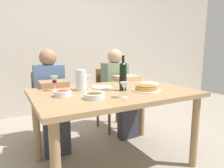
{
  "coord_description": "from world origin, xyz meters",
  "views": [
    {
      "loc": [
        -0.92,
        -1.64,
        1.15
      ],
      "look_at": [
        -0.02,
        0.01,
        0.82
      ],
      "focal_mm": 31.98,
      "sensor_mm": 36.0,
      "label": 1
    }
  ],
  "objects": [
    {
      "name": "knife_right_setting",
      "position": [
        0.11,
        0.18,
        0.76
      ],
      "size": [
        0.03,
        0.18,
        0.0
      ],
      "primitive_type": "cube",
      "rotation": [
        0.0,
        0.0,
        1.48
      ],
      "color": "silver",
      "rests_on": "dining_table"
    },
    {
      "name": "chair_right",
      "position": [
        0.45,
        0.9,
        0.5
      ],
      "size": [
        0.42,
        0.42,
        0.87
      ],
      "rotation": [
        0.0,
        0.0,
        3.19
      ],
      "color": "brown",
      "rests_on": "ground"
    },
    {
      "name": "ground_plane",
      "position": [
        0.0,
        0.0,
        0.0
      ],
      "size": [
        8.0,
        8.0,
        0.0
      ],
      "primitive_type": "plane",
      "color": "gray"
    },
    {
      "name": "back_wall",
      "position": [
        0.0,
        2.09,
        1.4
      ],
      "size": [
        8.0,
        0.1,
        2.8
      ],
      "primitive_type": "cube",
      "color": "beige",
      "rests_on": "ground"
    },
    {
      "name": "water_pitcher",
      "position": [
        -0.27,
        0.16,
        0.85
      ],
      "size": [
        0.16,
        0.1,
        0.2
      ],
      "color": "silver",
      "rests_on": "dining_table"
    },
    {
      "name": "chair_left",
      "position": [
        -0.45,
        0.9,
        0.5
      ],
      "size": [
        0.41,
        0.41,
        0.87
      ],
      "rotation": [
        0.0,
        0.0,
        3.11
      ],
      "color": "brown",
      "rests_on": "ground"
    },
    {
      "name": "spoon_right_setting",
      "position": [
        -0.19,
        0.18,
        0.76
      ],
      "size": [
        0.02,
        0.16,
        0.0
      ],
      "primitive_type": "cube",
      "rotation": [
        0.0,
        0.0,
        1.54
      ],
      "color": "silver",
      "rests_on": "dining_table"
    },
    {
      "name": "wine_glass_right_diner",
      "position": [
        -0.07,
        -0.29,
        0.85
      ],
      "size": [
        0.07,
        0.07,
        0.13
      ],
      "color": "silver",
      "rests_on": "dining_table"
    },
    {
      "name": "wine_bottle",
      "position": [
        0.08,
        -0.04,
        0.9
      ],
      "size": [
        0.07,
        0.07,
        0.34
      ],
      "color": "black",
      "rests_on": "dining_table"
    },
    {
      "name": "knife_left_setting",
      "position": [
        0.7,
        0.13,
        0.76
      ],
      "size": [
        0.01,
        0.18,
        0.0
      ],
      "primitive_type": "cube",
      "rotation": [
        0.0,
        0.0,
        1.58
      ],
      "color": "silver",
      "rests_on": "dining_table"
    },
    {
      "name": "diner_left",
      "position": [
        -0.45,
        0.67,
        0.62
      ],
      "size": [
        0.35,
        0.51,
        1.16
      ],
      "rotation": [
        0.0,
        0.0,
        3.11
      ],
      "color": "#4C6B93",
      "rests_on": "ground"
    },
    {
      "name": "dining_table",
      "position": [
        0.0,
        0.0,
        0.67
      ],
      "size": [
        1.5,
        1.0,
        0.76
      ],
      "color": "#9E7A51",
      "rests_on": "ground"
    },
    {
      "name": "dinner_plate_right_setting",
      "position": [
        -0.04,
        0.18,
        0.77
      ],
      "size": [
        0.22,
        0.22,
        0.01
      ],
      "primitive_type": "cylinder",
      "color": "silver",
      "rests_on": "dining_table"
    },
    {
      "name": "fork_left_setting",
      "position": [
        0.4,
        0.13,
        0.76
      ],
      "size": [
        0.04,
        0.16,
        0.0
      ],
      "primitive_type": "cube",
      "rotation": [
        0.0,
        0.0,
        1.72
      ],
      "color": "silver",
      "rests_on": "dining_table"
    },
    {
      "name": "salad_bowl",
      "position": [
        -0.49,
        0.01,
        0.79
      ],
      "size": [
        0.15,
        0.15,
        0.05
      ],
      "color": "silver",
      "rests_on": "dining_table"
    },
    {
      "name": "diner_right",
      "position": [
        0.46,
        0.66,
        0.62
      ],
      "size": [
        0.35,
        0.51,
        1.16
      ],
      "rotation": [
        0.0,
        0.0,
        3.19
      ],
      "color": "gray",
      "rests_on": "ground"
    },
    {
      "name": "baked_tart",
      "position": [
        0.27,
        -0.16,
        0.79
      ],
      "size": [
        0.28,
        0.28,
        0.06
      ],
      "color": "silver",
      "rests_on": "dining_table"
    },
    {
      "name": "olive_bowl",
      "position": [
        -0.29,
        -0.2,
        0.79
      ],
      "size": [
        0.17,
        0.17,
        0.05
      ],
      "color": "silver",
      "rests_on": "dining_table"
    },
    {
      "name": "dinner_plate_left_setting",
      "position": [
        0.55,
        0.13,
        0.77
      ],
      "size": [
        0.21,
        0.21,
        0.01
      ],
      "primitive_type": "cylinder",
      "color": "silver",
      "rests_on": "dining_table"
    },
    {
      "name": "wine_glass_left_diner",
      "position": [
        -0.5,
        0.26,
        0.86
      ],
      "size": [
        0.07,
        0.07,
        0.15
      ],
      "color": "silver",
      "rests_on": "dining_table"
    }
  ]
}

